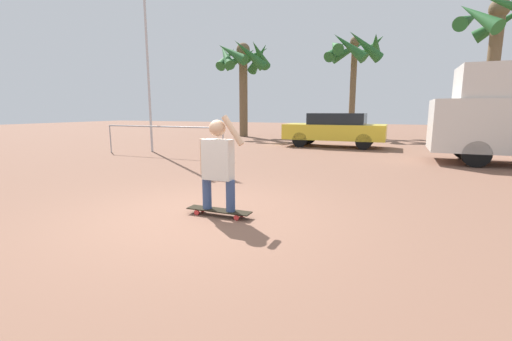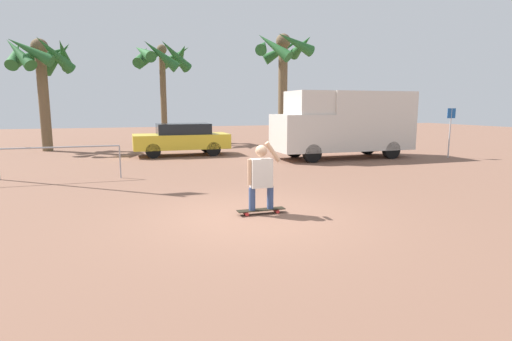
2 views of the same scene
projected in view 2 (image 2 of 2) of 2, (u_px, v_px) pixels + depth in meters
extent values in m
plane|color=brown|center=(251.00, 217.00, 8.33)|extent=(80.00, 80.00, 0.00)
cube|color=black|center=(261.00, 210.00, 8.57)|extent=(1.05, 0.22, 0.02)
cylinder|color=red|center=(247.00, 214.00, 8.39)|extent=(0.08, 0.03, 0.08)
cylinder|color=red|center=(245.00, 212.00, 8.56)|extent=(0.08, 0.03, 0.08)
cylinder|color=red|center=(278.00, 212.00, 8.60)|extent=(0.08, 0.03, 0.08)
cylinder|color=red|center=(275.00, 210.00, 8.77)|extent=(0.08, 0.03, 0.08)
cylinder|color=#384C7A|center=(252.00, 199.00, 8.47)|extent=(0.14, 0.14, 0.48)
cylinder|color=#384C7A|center=(270.00, 198.00, 8.60)|extent=(0.14, 0.14, 0.48)
cube|color=silver|center=(261.00, 173.00, 8.45)|extent=(0.46, 0.22, 0.61)
sphere|color=tan|center=(261.00, 151.00, 8.37)|extent=(0.25, 0.25, 0.25)
cylinder|color=tan|center=(250.00, 172.00, 8.36)|extent=(0.09, 0.09, 0.55)
cylinder|color=tan|center=(273.00, 152.00, 8.46)|extent=(0.36, 0.09, 0.45)
cylinder|color=black|center=(312.00, 153.00, 16.50)|extent=(0.77, 0.28, 0.77)
cylinder|color=black|center=(294.00, 149.00, 18.23)|extent=(0.77, 0.28, 0.77)
cylinder|color=black|center=(391.00, 150.00, 17.71)|extent=(0.77, 0.28, 0.77)
cylinder|color=black|center=(367.00, 146.00, 19.43)|extent=(0.77, 0.28, 0.77)
cube|color=silver|center=(301.00, 133.00, 17.21)|extent=(2.19, 2.12, 1.58)
cube|color=black|center=(292.00, 126.00, 17.02)|extent=(0.04, 1.80, 0.79)
cube|color=silver|center=(364.00, 121.00, 18.10)|extent=(4.07, 2.12, 2.57)
cube|color=silver|center=(309.00, 103.00, 17.11)|extent=(1.53, 1.95, 0.99)
cylinder|color=black|center=(153.00, 151.00, 17.80)|extent=(0.67, 0.22, 0.67)
cylinder|color=black|center=(151.00, 148.00, 19.31)|extent=(0.67, 0.22, 0.67)
cylinder|color=black|center=(213.00, 149.00, 18.65)|extent=(0.67, 0.22, 0.67)
cylinder|color=black|center=(207.00, 146.00, 20.16)|extent=(0.67, 0.22, 0.67)
cube|color=gold|center=(181.00, 141.00, 18.93)|extent=(4.42, 1.83, 0.68)
cube|color=black|center=(183.00, 129.00, 18.87)|extent=(2.43, 1.61, 0.49)
cylinder|color=brown|center=(283.00, 94.00, 23.48)|extent=(0.53, 0.53, 6.04)
sphere|color=brown|center=(283.00, 41.00, 23.01)|extent=(0.85, 0.85, 0.85)
cone|color=#235B28|center=(302.00, 46.00, 23.43)|extent=(0.70, 2.44, 1.34)
cone|color=#235B28|center=(282.00, 50.00, 24.22)|extent=(2.45, 1.35, 1.71)
cone|color=#235B28|center=(263.00, 46.00, 23.19)|extent=(1.64, 2.47, 1.40)
cone|color=#235B28|center=(273.00, 46.00, 22.09)|extent=(1.99, 2.17, 1.88)
cone|color=#235B28|center=(295.00, 43.00, 22.05)|extent=(2.51, 1.14, 1.39)
cylinder|color=brown|center=(163.00, 97.00, 24.95)|extent=(0.37, 0.37, 5.78)
sphere|color=brown|center=(162.00, 49.00, 24.50)|extent=(0.60, 0.60, 0.60)
cone|color=#235B28|center=(181.00, 54.00, 24.98)|extent=(0.84, 2.52, 1.37)
cone|color=#235B28|center=(176.00, 56.00, 25.53)|extent=(2.06, 2.34, 1.53)
cone|color=#235B28|center=(153.00, 57.00, 25.43)|extent=(2.50, 1.59, 1.68)
cone|color=#235B28|center=(143.00, 55.00, 24.55)|extent=(1.38, 2.50, 1.74)
cone|color=#235B28|center=(143.00, 52.00, 23.82)|extent=(1.45, 2.56, 1.43)
cone|color=#235B28|center=(161.00, 55.00, 23.41)|extent=(2.35, 1.01, 2.03)
cone|color=#235B28|center=(175.00, 55.00, 23.85)|extent=(2.30, 1.86, 1.94)
cylinder|color=brown|center=(44.00, 100.00, 20.54)|extent=(0.51, 0.51, 5.28)
sphere|color=brown|center=(40.00, 47.00, 20.12)|extent=(0.82, 0.82, 0.82)
cone|color=#235B28|center=(64.00, 55.00, 20.47)|extent=(0.72, 2.23, 1.69)
cone|color=#235B28|center=(57.00, 58.00, 21.22)|extent=(2.06, 1.77, 1.87)
cone|color=#235B28|center=(49.00, 54.00, 21.24)|extent=(2.37, 1.11, 1.31)
cone|color=#235B28|center=(30.00, 55.00, 20.82)|extent=(2.17, 1.79, 1.66)
cone|color=#235B28|center=(15.00, 54.00, 19.86)|extent=(0.67, 2.17, 1.79)
cone|color=#235B28|center=(19.00, 52.00, 19.22)|extent=(1.92, 1.98, 1.83)
cone|color=#235B28|center=(30.00, 50.00, 19.08)|extent=(2.33, 1.11, 1.59)
cone|color=#235B28|center=(54.00, 54.00, 19.66)|extent=(1.97, 1.91, 1.85)
cylinder|color=#B7B7BC|center=(450.00, 133.00, 17.95)|extent=(0.06, 0.06, 2.22)
cube|color=#19519E|center=(452.00, 113.00, 17.80)|extent=(0.44, 0.02, 0.44)
cylinder|color=#99999E|center=(33.00, 148.00, 12.03)|extent=(4.94, 0.05, 0.05)
cylinder|color=#99999E|center=(120.00, 162.00, 12.88)|extent=(0.04, 0.04, 1.05)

